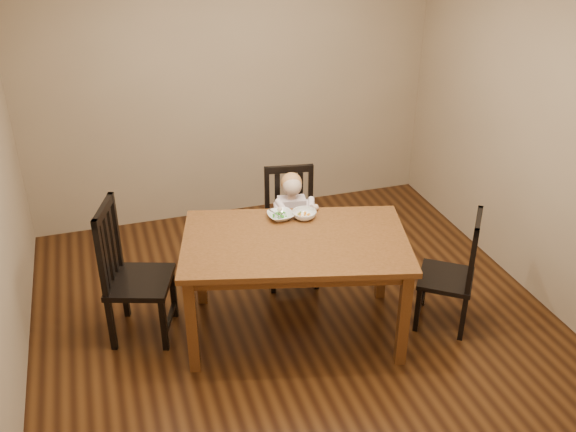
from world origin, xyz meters
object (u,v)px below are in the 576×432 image
object	(u,v)px
chair_left	(132,275)
bowl_veg	(304,215)
bowl_peas	(280,216)
chair_child	(291,228)
dining_table	(295,251)
toddler	(292,217)
chair_right	(453,273)

from	to	relation	value
chair_left	bowl_veg	distance (m)	1.35
bowl_peas	bowl_veg	bearing A→B (deg)	-15.01
bowl_peas	bowl_veg	size ratio (longest dim) A/B	1.05
chair_child	bowl_peas	bearing A→B (deg)	70.98
dining_table	chair_left	size ratio (longest dim) A/B	1.66
dining_table	toddler	bearing A→B (deg)	74.08
bowl_veg	chair_right	bearing A→B (deg)	-29.11
chair_child	chair_left	xyz separation A→B (m)	(-1.35, -0.39, 0.04)
chair_left	bowl_peas	xyz separation A→B (m)	(1.14, -0.01, 0.31)
dining_table	chair_right	distance (m)	1.22
bowl_peas	chair_right	bearing A→B (deg)	-27.21
chair_right	toddler	world-z (taller)	chair_right
dining_table	chair_child	size ratio (longest dim) A/B	1.82
toddler	bowl_peas	bearing A→B (deg)	68.63
chair_right	bowl_peas	size ratio (longest dim) A/B	4.97
dining_table	chair_left	world-z (taller)	chair_left
chair_child	toddler	xyz separation A→B (m)	(-0.01, -0.05, 0.13)
dining_table	chair_right	xyz separation A→B (m)	(1.17, -0.27, -0.26)
chair_child	bowl_veg	distance (m)	0.57
chair_child	bowl_peas	size ratio (longest dim) A/B	5.17
chair_right	bowl_peas	xyz separation A→B (m)	(-1.18, 0.60, 0.37)
chair_right	toddler	xyz separation A→B (m)	(-0.97, 0.95, 0.15)
bowl_veg	dining_table	bearing A→B (deg)	-119.86
dining_table	chair_right	size ratio (longest dim) A/B	1.89
chair_child	dining_table	bearing A→B (deg)	83.65
chair_left	chair_right	world-z (taller)	chair_left
chair_child	chair_left	distance (m)	1.41
chair_left	bowl_veg	bearing A→B (deg)	106.14
dining_table	chair_right	world-z (taller)	chair_right
dining_table	bowl_peas	bearing A→B (deg)	91.72
chair_child	chair_right	world-z (taller)	chair_child
chair_left	toddler	size ratio (longest dim) A/B	2.11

